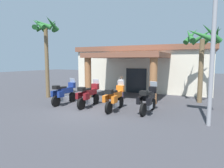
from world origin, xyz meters
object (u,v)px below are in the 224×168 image
object	(u,v)px
motorcycle_blue	(64,93)
palm_tree_roadside	(46,35)
motel_building	(146,68)
motorcycle_black	(148,100)
motorcycle_orange	(115,98)
pedestrian	(121,86)
palm_tree_near_portico	(203,43)
motorcycle_maroon	(88,95)
roadside_sign	(215,9)

from	to	relation	value
motorcycle_blue	palm_tree_roadside	bearing A→B (deg)	64.51
motel_building	motorcycle_black	xyz separation A→B (m)	(3.20, -9.14, -1.38)
motorcycle_blue	motorcycle_orange	xyz separation A→B (m)	(3.59, 0.04, 0.00)
motorcycle_blue	motorcycle_orange	distance (m)	3.59
pedestrian	palm_tree_roadside	xyz separation A→B (m)	(-5.26, -1.88, 3.63)
motel_building	palm_tree_roadside	distance (m)	9.96
motorcycle_orange	motorcycle_black	bearing A→B (deg)	-80.26
motorcycle_black	palm_tree_roadside	world-z (taller)	palm_tree_roadside
motel_building	palm_tree_near_portico	world-z (taller)	palm_tree_near_portico
motorcycle_blue	palm_tree_roadside	size ratio (longest dim) A/B	0.37
palm_tree_roadside	motorcycle_maroon	bearing A→B (deg)	-14.70
pedestrian	palm_tree_roadside	size ratio (longest dim) A/B	0.29
motorcycle_maroon	motorcycle_black	size ratio (longest dim) A/B	1.00
motorcycle_maroon	pedestrian	world-z (taller)	pedestrian
roadside_sign	pedestrian	bearing A→B (deg)	148.56
roadside_sign	motel_building	bearing A→B (deg)	121.72
palm_tree_roadside	motorcycle_orange	bearing A→B (deg)	-11.18
motel_building	roadside_sign	size ratio (longest dim) A/B	1.76
motorcycle_orange	motorcycle_black	size ratio (longest dim) A/B	1.00
motorcycle_blue	pedestrian	distance (m)	4.06
motorcycle_maroon	pedestrian	size ratio (longest dim) A/B	1.29
motorcycle_blue	roadside_sign	world-z (taller)	roadside_sign
motorcycle_blue	roadside_sign	size ratio (longest dim) A/B	0.31
motorcycle_maroon	roadside_sign	size ratio (longest dim) A/B	0.31
motorcycle_maroon	motorcycle_blue	bearing A→B (deg)	92.28
palm_tree_roadside	palm_tree_near_portico	world-z (taller)	palm_tree_roadside
pedestrian	palm_tree_near_portico	xyz separation A→B (m)	(5.06, 1.47, 2.91)
motorcycle_black	palm_tree_near_portico	bearing A→B (deg)	-26.30
palm_tree_roadside	roadside_sign	distance (m)	11.19
motel_building	motorcycle_maroon	distance (m)	9.57
motel_building	motorcycle_blue	bearing A→B (deg)	-105.50
motorcycle_black	pedestrian	xyz separation A→B (m)	(-2.86, 2.74, 0.29)
motorcycle_black	palm_tree_near_portico	distance (m)	5.73
motorcycle_blue	motorcycle_black	size ratio (longest dim) A/B	1.00
motorcycle_orange	roadside_sign	bearing A→B (deg)	-97.61
motel_building	palm_tree_roadside	xyz separation A→B (m)	(-4.91, -8.28, 2.54)
motorcycle_maroon	motorcycle_orange	size ratio (longest dim) A/B	1.00
motorcycle_blue	motorcycle_orange	bearing A→B (deg)	-89.46
palm_tree_roadside	pedestrian	bearing A→B (deg)	19.65
palm_tree_near_portico	motorcycle_orange	bearing A→B (deg)	-130.95
motel_building	palm_tree_roadside	world-z (taller)	palm_tree_roadside
motorcycle_black	palm_tree_roadside	size ratio (longest dim) A/B	0.37
roadside_sign	palm_tree_roadside	bearing A→B (deg)	171.39
motel_building	pedestrian	size ratio (longest dim) A/B	7.45
motel_building	palm_tree_roadside	bearing A→B (deg)	-123.38
motel_building	motorcycle_maroon	world-z (taller)	motel_building
motel_building	motorcycle_orange	distance (m)	9.73
motorcycle_orange	palm_tree_roadside	size ratio (longest dim) A/B	0.37
motorcycle_orange	palm_tree_near_portico	distance (m)	6.88
motorcycle_orange	pedestrian	distance (m)	3.32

